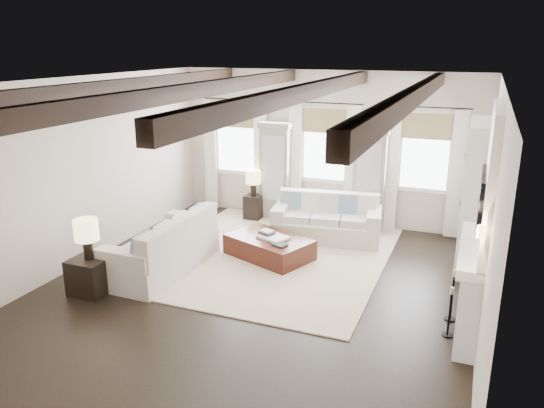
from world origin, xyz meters
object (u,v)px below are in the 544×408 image
at_px(ottoman, 269,247).
at_px(side_table_front, 91,275).
at_px(sofa_left, 165,249).
at_px(sofa_back, 327,221).
at_px(side_table_back, 254,207).

bearing_deg(ottoman, side_table_front, -110.10).
relative_size(sofa_left, side_table_front, 4.01).
distance_m(sofa_back, ottoman, 1.49).
relative_size(sofa_back, ottoman, 1.49).
height_order(ottoman, side_table_back, side_table_back).
distance_m(sofa_back, side_table_front, 4.54).
distance_m(sofa_left, side_table_back, 3.11).
height_order(sofa_left, ottoman, sofa_left).
height_order(side_table_front, side_table_back, side_table_front).
bearing_deg(ottoman, sofa_back, 83.52).
relative_size(sofa_back, side_table_back, 4.08).
distance_m(sofa_back, side_table_back, 1.94).
height_order(sofa_left, side_table_back, sofa_left).
bearing_deg(side_table_front, ottoman, 48.63).
height_order(ottoman, side_table_front, side_table_front).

